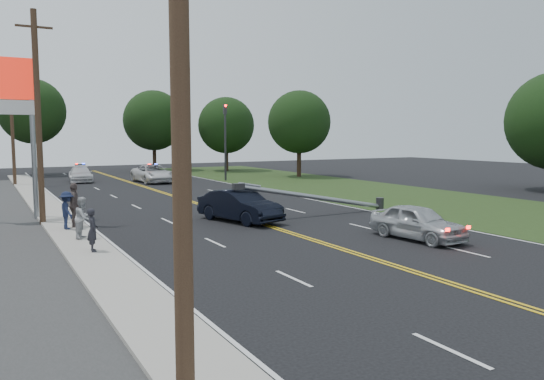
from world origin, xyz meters
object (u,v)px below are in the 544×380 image
fallen_streetlight (323,198)px  bystander_c (67,210)px  utility_pole_near (180,76)px  traffic_signal (225,135)px  waiting_sedan (417,222)px  bystander_d (74,205)px  utility_pole_far (12,125)px  bystander_b (83,218)px  crashed_sedan (240,206)px  pylon_sign (4,99)px  emergency_b (80,174)px  bystander_a (93,230)px  emergency_a (153,174)px  utility_pole_mid (38,117)px

fallen_streetlight → bystander_c: (-12.63, 1.38, 0.04)m
utility_pole_near → bystander_c: bearing=87.5°
traffic_signal → fallen_streetlight: 22.62m
utility_pole_near → waiting_sedan: utility_pole_near is taller
fallen_streetlight → bystander_d: bystander_d is taller
utility_pole_near → utility_pole_far: size_ratio=1.00×
traffic_signal → bystander_b: bearing=-125.5°
crashed_sedan → bystander_d: (-7.46, 1.60, 0.33)m
pylon_sign → utility_pole_far: bearing=86.3°
pylon_sign → emergency_b: (6.72, 21.06, -5.31)m
pylon_sign → bystander_a: 11.27m
pylon_sign → utility_pole_far: (1.30, 20.00, -0.91)m
crashed_sedan → bystander_b: (-7.57, -1.31, 0.17)m
emergency_a → bystander_b: size_ratio=3.38×
pylon_sign → waiting_sedan: (14.31, -13.35, -5.28)m
fallen_streetlight → bystander_b: size_ratio=5.60×
emergency_a → bystander_d: (-9.88, -21.49, 0.33)m
fallen_streetlight → utility_pole_near: bearing=-129.9°
pylon_sign → fallen_streetlight: pylon_sign is taller
traffic_signal → pylon_sign: bearing=-139.6°
traffic_signal → bystander_d: size_ratio=3.54×
utility_pole_far → crashed_sedan: bearing=-71.6°
pylon_sign → waiting_sedan: size_ratio=1.91×
fallen_streetlight → utility_pole_far: size_ratio=0.94×
pylon_sign → emergency_a: 21.85m
pylon_sign → utility_pole_mid: size_ratio=0.80×
pylon_sign → fallen_streetlight: size_ratio=0.85×
traffic_signal → emergency_b: 13.56m
utility_pole_mid → bystander_b: (1.01, -5.11, -4.13)m
waiting_sedan → emergency_b: waiting_sedan is taller
fallen_streetlight → bystander_b: fallen_streetlight is taller
traffic_signal → utility_pole_near: 41.84m
utility_pole_far → bystander_c: utility_pole_far is taller
bystander_c → bystander_d: size_ratio=0.84×
pylon_sign → utility_pole_mid: (1.30, -2.00, -0.91)m
waiting_sedan → bystander_b: 13.53m
crashed_sedan → bystander_d: bystander_d is taller
fallen_streetlight → waiting_sedan: size_ratio=2.23×
utility_pole_mid → emergency_b: 24.09m
crashed_sedan → bystander_b: bystander_b is taller
utility_pole_near → emergency_a: bearing=74.4°
bystander_d → utility_pole_far: bearing=18.6°
traffic_signal → bystander_d: (-16.38, -20.19, -3.09)m
emergency_b → bystander_a: bystander_a is taller
waiting_sedan → emergency_a: size_ratio=0.74×
crashed_sedan → bystander_a: size_ratio=3.07×
crashed_sedan → bystander_c: (-7.83, 1.18, 0.17)m
fallen_streetlight → utility_pole_mid: 14.58m
bystander_b → bystander_d: bearing=27.2°
bystander_c → bystander_b: bearing=179.7°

